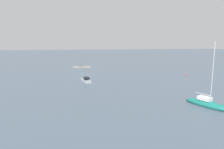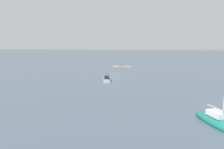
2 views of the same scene
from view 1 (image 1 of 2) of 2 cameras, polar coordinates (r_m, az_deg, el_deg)
The scene contains 7 objects.
ground_plane at distance 71.49m, azimuth -7.82°, elevation -0.01°, with size 500.00×500.00×0.00m, color #475666.
seawall_pier at distance 90.61m, azimuth -8.76°, elevation 2.13°, with size 8.05×1.41×0.65m.
person_seated_grey_left at distance 90.43m, azimuth -9.03°, elevation 2.48°, with size 0.40×0.61×0.73m.
umbrella_open_green at distance 90.47m, azimuth -9.05°, elevation 3.02°, with size 1.12×1.12×1.25m.
sailboat_teal_near at distance 39.99m, azimuth 25.70°, elevation -7.65°, with size 5.31×8.54×12.09m.
motorboat_grey_near at distance 57.99m, azimuth -7.33°, elevation -1.83°, with size 2.75×5.83×3.15m.
mooring_buoy_near at distance 73.81m, azimuth 20.72°, elevation -0.17°, with size 0.52×0.52×0.52m.
Camera 1 is at (5.15, 70.39, 11.42)m, focal length 31.51 mm.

